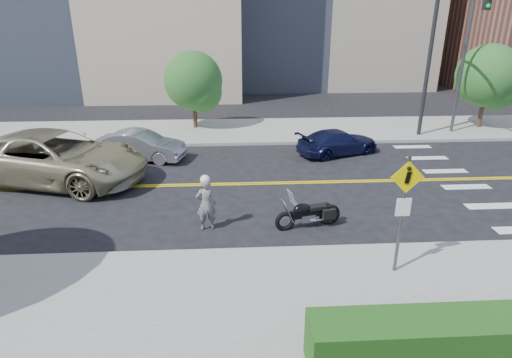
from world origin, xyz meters
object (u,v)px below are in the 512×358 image
object	(u,v)px
motorcyclist	(206,203)
parked_car_silver	(140,146)
pedestrian_sign	(403,204)
motorcycle	(309,208)
suv	(55,158)
parked_car_blue	(338,142)

from	to	relation	value
motorcyclist	parked_car_silver	size ratio (longest dim) A/B	0.45
pedestrian_sign	motorcycle	size ratio (longest dim) A/B	1.46
motorcyclist	motorcycle	distance (m)	3.10
parked_car_silver	motorcyclist	bearing A→B (deg)	-140.56
motorcyclist	suv	world-z (taller)	suv
motorcycle	parked_car_silver	size ratio (longest dim) A/B	0.53
pedestrian_sign	parked_car_blue	bearing A→B (deg)	84.83
motorcyclist	parked_car_silver	bearing A→B (deg)	-73.13
suv	parked_car_silver	xyz separation A→B (m)	(2.69, 2.47, -0.33)
motorcyclist	suv	size ratio (longest dim) A/B	0.25
pedestrian_sign	parked_car_blue	xyz separation A→B (m)	(0.88, 9.76, -1.40)
motorcyclist	parked_car_blue	distance (m)	9.01
motorcycle	suv	distance (m)	9.98
motorcycle	suv	bearing A→B (deg)	140.43
pedestrian_sign	suv	distance (m)	12.83
motorcycle	parked_car_silver	bearing A→B (deg)	118.95
suv	parked_car_silver	bearing A→B (deg)	-31.79
suv	pedestrian_sign	bearing A→B (deg)	-107.48
pedestrian_sign	motorcyclist	bearing A→B (deg)	150.00
parked_car_blue	pedestrian_sign	bearing A→B (deg)	153.57
parked_car_blue	parked_car_silver	bearing A→B (deg)	70.65
motorcycle	parked_car_blue	world-z (taller)	motorcycle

